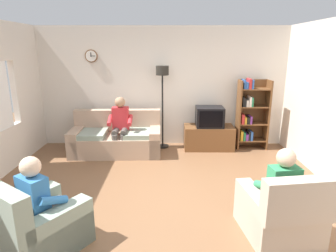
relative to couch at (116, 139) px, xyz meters
The scene contains 12 objects.
ground_plane 2.21m from the couch, 63.00° to the right, with size 12.00×12.00×0.00m, color brown.
back_wall_assembly 1.60m from the couch, 35.74° to the left, with size 6.20×0.17×2.70m.
couch is the anchor object (origin of this frame).
tv_stand 2.06m from the couch, ahead, with size 1.10×0.56×0.53m.
tv 2.10m from the couch, ahead, with size 0.60×0.49×0.44m.
bookshelf 3.02m from the couch, ahead, with size 0.68×0.36×1.59m.
floor_lamp 1.56m from the couch, 22.06° to the left, with size 0.28×0.28×1.85m.
armchair_near_window 3.14m from the couch, 95.89° to the right, with size 1.16×1.18×0.90m.
armchair_near_bookshelf 3.78m from the couch, 48.98° to the right, with size 0.91×0.98×0.90m.
person_on_couch 0.42m from the couch, 43.83° to the right, with size 0.52×0.54×1.24m.
person_in_left_armchair 3.07m from the couch, 95.09° to the right, with size 0.61×0.64×1.12m.
person_in_right_armchair 3.72m from the couch, 48.23° to the right, with size 0.55×0.57×1.12m.
Camera 1 is at (0.16, -3.96, 2.22)m, focal length 30.64 mm.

